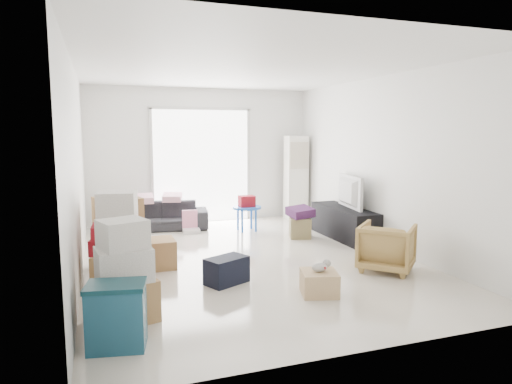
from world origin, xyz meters
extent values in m
cube|color=silver|center=(0.00, 0.00, -0.12)|extent=(4.50, 6.00, 0.24)
cube|color=white|center=(0.00, 0.00, 2.82)|extent=(4.50, 6.00, 0.24)
cube|color=white|center=(0.00, 3.12, 1.35)|extent=(4.50, 0.24, 2.70)
cube|color=white|center=(0.00, -3.12, 1.35)|extent=(4.50, 0.24, 2.70)
cube|color=white|center=(-2.37, 0.00, 1.35)|extent=(0.24, 6.00, 2.70)
cube|color=white|center=(2.37, 0.00, 1.35)|extent=(0.24, 6.00, 2.70)
cube|color=white|center=(0.00, 2.98, 1.15)|extent=(2.00, 0.01, 2.30)
cube|color=silver|center=(-1.00, 2.97, 1.15)|extent=(0.06, 0.04, 2.30)
cube|color=silver|center=(1.00, 2.97, 1.15)|extent=(0.06, 0.04, 2.30)
cube|color=silver|center=(0.00, 2.97, 2.30)|extent=(2.10, 0.04, 0.06)
cube|color=white|center=(1.95, 2.65, 0.88)|extent=(0.45, 0.30, 1.75)
cube|color=black|center=(2.00, 0.71, 0.27)|extent=(0.48, 1.60, 0.53)
imported|color=black|center=(2.00, 0.71, 0.60)|extent=(0.70, 1.04, 0.13)
imported|color=#26272B|center=(-0.91, 2.50, 0.34)|extent=(1.81, 0.78, 0.68)
cube|color=#F5B2CD|center=(-1.23, 2.49, 0.74)|extent=(0.35, 0.28, 0.11)
cube|color=#F5B2CD|center=(-0.68, 2.52, 0.74)|extent=(0.41, 0.36, 0.12)
imported|color=tan|center=(1.58, -1.12, 0.35)|extent=(0.92, 0.92, 0.69)
cube|color=navy|center=(-1.90, -2.24, 0.13)|extent=(0.53, 0.41, 0.27)
cube|color=navy|center=(-1.90, -2.24, 0.40)|extent=(0.53, 0.41, 0.27)
cube|color=#0C333D|center=(-1.90, -2.24, 0.55)|extent=(0.55, 0.43, 0.04)
cube|color=#9C7046|center=(-1.80, -1.68, 0.21)|extent=(0.66, 0.60, 0.41)
cube|color=white|center=(-1.80, -1.68, 0.57)|extent=(0.56, 0.48, 0.32)
cube|color=white|center=(-1.80, -1.68, 0.87)|extent=(0.51, 0.48, 0.27)
cube|color=#9C7046|center=(-1.80, -0.57, 0.20)|extent=(0.69, 0.69, 0.41)
cube|color=maroon|center=(-1.80, -0.57, 0.50)|extent=(0.69, 0.55, 0.18)
cube|color=maroon|center=(-1.80, -0.57, 0.67)|extent=(0.62, 0.43, 0.16)
cube|color=white|center=(-1.80, -0.57, 0.95)|extent=(0.50, 0.48, 0.39)
cube|color=#9C7046|center=(-1.77, 0.24, 0.23)|extent=(0.74, 0.66, 0.46)
cube|color=#9C7046|center=(-1.77, 0.24, 0.71)|extent=(0.67, 0.67, 0.50)
cube|color=#9C7046|center=(-1.29, 0.01, 0.19)|extent=(0.47, 0.47, 0.39)
cube|color=black|center=(-0.57, -0.93, 0.16)|extent=(0.59, 0.49, 0.32)
cube|color=olive|center=(1.29, 0.98, 0.18)|extent=(0.45, 0.45, 0.35)
cube|color=#4C2051|center=(1.29, 0.98, 0.42)|extent=(0.43, 0.43, 0.14)
cylinder|color=blue|center=(0.58, 1.82, 0.44)|extent=(0.54, 0.54, 0.04)
cylinder|color=blue|center=(0.72, 1.95, 0.21)|extent=(0.04, 0.04, 0.42)
cylinder|color=blue|center=(0.45, 1.95, 0.21)|extent=(0.04, 0.04, 0.42)
cylinder|color=blue|center=(0.45, 1.68, 0.21)|extent=(0.04, 0.04, 0.42)
cylinder|color=blue|center=(0.72, 1.68, 0.21)|extent=(0.04, 0.04, 0.42)
cube|color=maroon|center=(0.58, 1.82, 0.56)|extent=(0.28, 0.22, 0.20)
cube|color=silver|center=(-0.43, 1.98, 0.04)|extent=(0.32, 0.29, 0.08)
cube|color=pink|center=(-0.43, 2.09, 0.24)|extent=(0.28, 0.06, 0.33)
cube|color=tan|center=(0.32, -1.64, 0.13)|extent=(0.49, 0.49, 0.27)
ellipsoid|color=#B2ADA8|center=(0.32, -1.64, 0.32)|extent=(0.19, 0.13, 0.10)
cube|color=#AF1217|center=(0.32, -1.64, 0.32)|extent=(0.15, 0.13, 0.03)
sphere|color=#B2ADA8|center=(0.43, -1.61, 0.34)|extent=(0.10, 0.10, 0.10)
camera|label=1|loc=(-2.00, -6.12, 1.84)|focal=32.00mm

